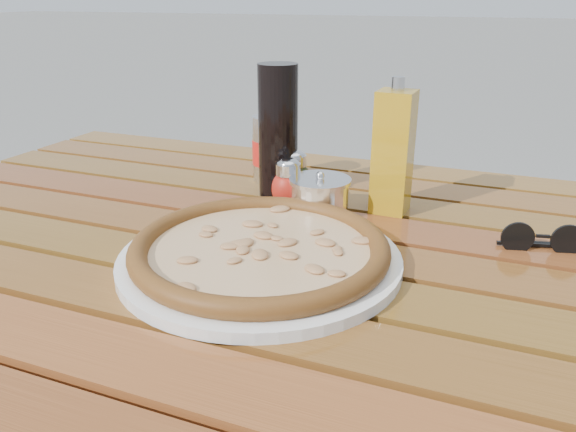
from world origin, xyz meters
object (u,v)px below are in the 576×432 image
at_px(table, 283,288).
at_px(pepper_shaker, 288,184).
at_px(pizza, 260,248).
at_px(sunglasses, 542,240).
at_px(soda_can, 271,150).
at_px(dark_bottle, 278,131).
at_px(plate, 260,259).
at_px(olive_oil_cruet, 393,152).
at_px(parmesan_tin, 320,196).
at_px(oregano_shaker, 294,174).

distance_m(table, pepper_shaker, 0.18).
height_order(pizza, sunglasses, sunglasses).
distance_m(pepper_shaker, soda_can, 0.14).
bearing_deg(dark_bottle, pizza, -72.28).
relative_size(table, plate, 3.89).
bearing_deg(soda_can, table, -63.17).
height_order(soda_can, olive_oil_cruet, olive_oil_cruet).
relative_size(plate, sunglasses, 3.28).
bearing_deg(table, parmesan_tin, 82.49).
height_order(table, pizza, pizza).
height_order(oregano_shaker, soda_can, soda_can).
xyz_separation_m(pepper_shaker, oregano_shaker, (-0.01, 0.05, 0.00)).
bearing_deg(pizza, parmesan_tin, 85.72).
bearing_deg(plate, oregano_shaker, 101.69).
height_order(table, oregano_shaker, oregano_shaker).
distance_m(pepper_shaker, oregano_shaker, 0.05).
relative_size(dark_bottle, soda_can, 1.83).
distance_m(pepper_shaker, sunglasses, 0.38).
xyz_separation_m(table, pizza, (0.00, -0.08, 0.10)).
height_order(table, olive_oil_cruet, olive_oil_cruet).
height_order(pepper_shaker, soda_can, soda_can).
height_order(table, parmesan_tin, parmesan_tin).
bearing_deg(pepper_shaker, parmesan_tin, -15.65).
height_order(dark_bottle, soda_can, dark_bottle).
xyz_separation_m(table, pepper_shaker, (-0.04, 0.13, 0.11)).
height_order(pizza, parmesan_tin, parmesan_tin).
distance_m(plate, soda_can, 0.35).
relative_size(table, parmesan_tin, 14.01).
height_order(oregano_shaker, parmesan_tin, oregano_shaker).
relative_size(dark_bottle, parmesan_tin, 2.20).
relative_size(pizza, oregano_shaker, 5.13).
xyz_separation_m(soda_can, olive_oil_cruet, (0.24, -0.07, 0.04)).
bearing_deg(table, sunglasses, 16.64).
relative_size(pizza, sunglasses, 3.83).
distance_m(pizza, parmesan_tin, 0.19).
xyz_separation_m(soda_can, parmesan_tin, (0.14, -0.13, -0.03)).
relative_size(soda_can, olive_oil_cruet, 0.57).
height_order(oregano_shaker, dark_bottle, dark_bottle).
relative_size(plate, soda_can, 3.00).
height_order(plate, soda_can, soda_can).
bearing_deg(oregano_shaker, sunglasses, -11.97).
bearing_deg(soda_can, oregano_shaker, -41.64).
bearing_deg(pizza, plate, 90.00).
xyz_separation_m(table, soda_can, (-0.12, 0.25, 0.13)).
bearing_deg(table, pizza, -89.46).
distance_m(plate, dark_bottle, 0.29).
bearing_deg(sunglasses, oregano_shaker, 154.01).
distance_m(pizza, olive_oil_cruet, 0.29).
distance_m(table, dark_bottle, 0.27).
distance_m(table, sunglasses, 0.36).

